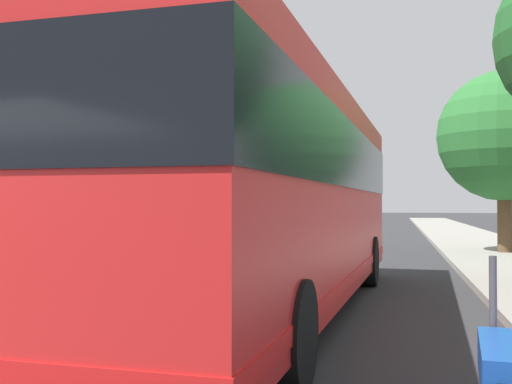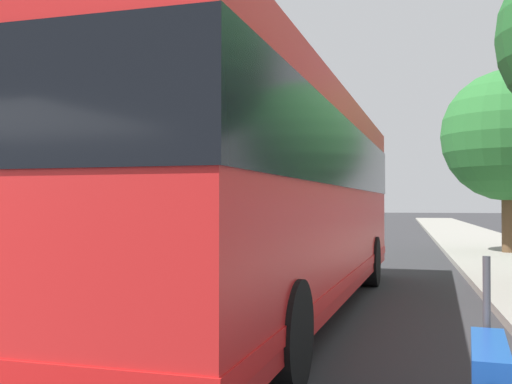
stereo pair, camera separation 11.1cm
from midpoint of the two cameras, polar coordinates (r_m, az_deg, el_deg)
name	(u,v)px [view 2 (the right image)]	position (r m, az deg, el deg)	size (l,w,h in m)	color
lane_divider_line	(189,288)	(12.22, -6.05, -8.91)	(110.00, 0.16, 0.01)	silver
coach_bus	(271,191)	(9.23, 1.79, 0.14)	(11.41, 3.07, 3.24)	red
motorcycle_nearest_curb	(490,379)	(4.72, 21.64, -15.93)	(2.08, 0.35, 1.26)	black
car_behind_bus	(258,226)	(25.27, 0.31, -3.17)	(4.61, 2.21, 1.54)	#2D7238
car_oncoming	(318,216)	(45.44, 5.86, -2.27)	(4.28, 2.13, 1.49)	gold
car_far_distant	(295,218)	(39.16, 3.72, -2.47)	(4.35, 2.21, 1.49)	silver
car_side_street	(330,215)	(51.84, 6.94, -2.12)	(4.14, 1.84, 1.49)	gold
roadside_tree_far_block	(508,136)	(20.85, 22.63, 4.85)	(4.13, 4.13, 5.87)	brown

